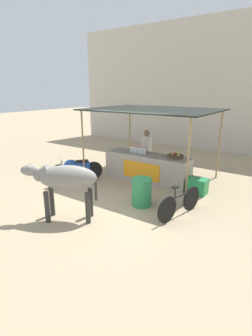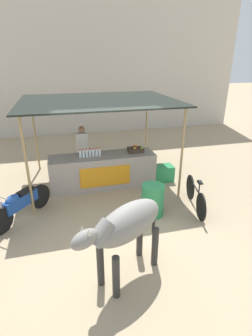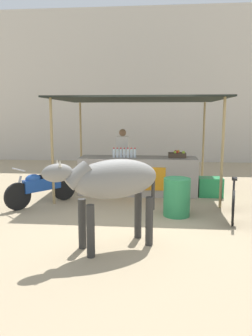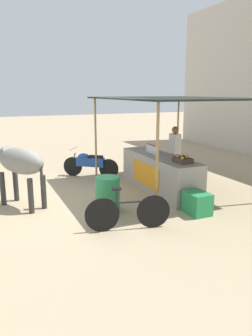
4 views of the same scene
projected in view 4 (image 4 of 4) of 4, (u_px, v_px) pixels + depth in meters
name	position (u px, v px, depth m)	size (l,w,h in m)	color
ground_plane	(80.00, 201.00, 7.98)	(60.00, 60.00, 0.00)	tan
stall_counter	(159.00, 173.00, 8.73)	(3.00, 0.82, 0.96)	#9E9389
stall_awning	(171.00, 101.00, 8.42)	(4.20, 3.20, 2.46)	black
water_bottle_row	(152.00, 149.00, 8.89)	(0.61, 0.07, 0.25)	silver
fruit_crate	(183.00, 160.00, 7.73)	(0.44, 0.32, 0.18)	#3F3326
vendor_behind_counter	(174.00, 154.00, 9.36)	(0.34, 0.22, 1.65)	#383842
cooler_box	(197.00, 203.00, 7.11)	(0.60, 0.44, 0.48)	#268C4C
water_barrel	(108.00, 194.00, 7.25)	(0.54, 0.54, 0.78)	#2D8C51
cow	(19.00, 163.00, 7.41)	(1.73, 1.28, 1.44)	gray
motorcycle_parked	(90.00, 163.00, 10.15)	(1.21, 1.44, 0.90)	black
bicycle_leaning	(128.00, 212.00, 6.26)	(0.41, 1.63, 0.85)	black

